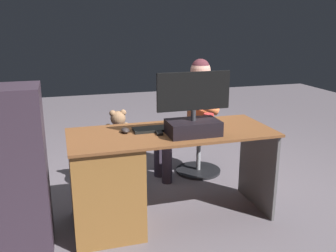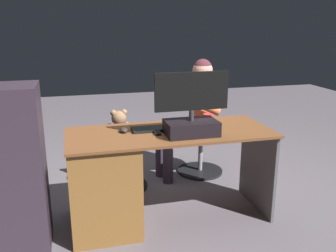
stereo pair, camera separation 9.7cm
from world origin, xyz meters
The scene contains 13 objects.
ground_plane centered at (0.00, 0.00, 0.00)m, with size 10.00×10.00×0.00m, color #635B63.
desk centered at (0.42, 0.32, 0.38)m, with size 1.53×0.64×0.72m.
monitor centered at (-0.12, 0.44, 0.85)m, with size 0.54×0.24×0.46m.
keyboard centered at (0.07, 0.26, 0.73)m, with size 0.42×0.14×0.02m, color black.
computer_mouse centered at (0.34, 0.25, 0.73)m, with size 0.06×0.10×0.04m, color #2F2726.
cup centered at (-0.32, 0.25, 0.76)m, with size 0.08×0.08×0.10m, color red.
tv_remote centered at (0.10, 0.33, 0.72)m, with size 0.04×0.15×0.02m, color black.
notebook_binder centered at (-0.10, 0.38, 0.73)m, with size 0.22×0.30×0.02m, color beige.
office_chair_teddy centered at (0.30, -0.33, 0.26)m, with size 0.49×0.49×0.45m.
teddy_bear centered at (0.30, -0.34, 0.59)m, with size 0.21×0.21×0.30m.
visitor_chair centered at (-0.54, -0.49, 0.27)m, with size 0.46×0.46×0.45m.
person centered at (-0.45, -0.47, 0.68)m, with size 0.60×0.54×1.16m.
equipment_rack centered at (1.12, 0.43, 0.56)m, with size 0.44×0.36×1.13m, color #342834.
Camera 2 is at (0.69, 2.88, 1.51)m, focal length 39.68 mm.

